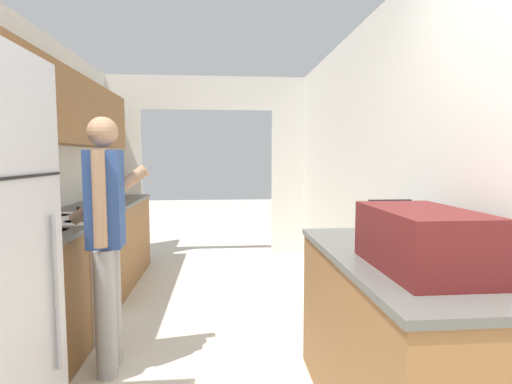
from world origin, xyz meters
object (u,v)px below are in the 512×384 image
Objects in this scene: knife at (82,208)px; person at (106,237)px; range_oven at (69,273)px; suitcase at (421,239)px.

person is at bearing -97.43° from knife.
range_oven is at bearing 32.59° from person.
person reaches higher than range_oven.
knife is at bearing 134.26° from suitcase.
person is 1.87m from suitcase.
suitcase is (2.10, -1.65, 0.58)m from range_oven.
range_oven reaches higher than knife.
range_oven is 0.75m from knife.
person reaches higher than suitcase.
range_oven is 3.34× the size of knife.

